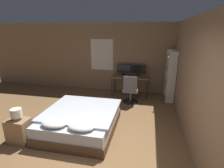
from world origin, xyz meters
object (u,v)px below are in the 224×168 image
at_px(monitor_right, 138,69).
at_px(computer_mouse, 137,78).
at_px(bedside_lamp, 16,113).
at_px(keyboard, 129,78).
at_px(desk, 130,79).
at_px(bed, 81,120).
at_px(nightstand, 19,131).
at_px(office_chair, 130,92).
at_px(monitor_left, 124,69).
at_px(bookshelf, 171,74).

distance_m(monitor_right, computer_mouse, 0.50).
xyz_separation_m(bedside_lamp, monitor_right, (2.33, 3.78, 0.26)).
bearing_deg(keyboard, desk, 90.00).
bearing_deg(bed, nightstand, -146.36).
bearing_deg(computer_mouse, nightstand, -124.75).
bearing_deg(office_chair, nightstand, -128.31).
relative_size(monitor_left, office_chair, 0.57).
relative_size(bedside_lamp, bookshelf, 0.14).
bearing_deg(keyboard, office_chair, -79.41).
distance_m(keyboard, bookshelf, 1.45).
xyz_separation_m(monitor_right, keyboard, (-0.29, -0.45, -0.23)).
relative_size(monitor_left, computer_mouse, 7.85).
bearing_deg(bed, office_chair, 62.72).
relative_size(nightstand, bedside_lamp, 2.20).
bearing_deg(bedside_lamp, keyboard, 58.47).
xyz_separation_m(nightstand, computer_mouse, (2.31, 3.32, 0.47)).
distance_m(desk, office_chair, 0.87).
relative_size(nightstand, keyboard, 1.56).
bearing_deg(bookshelf, nightstand, -136.75).
relative_size(monitor_left, keyboard, 1.56).
bearing_deg(computer_mouse, bookshelf, -2.98).
height_order(desk, monitor_right, monitor_right).
bearing_deg(desk, office_chair, -82.26).
relative_size(bedside_lamp, office_chair, 0.26).
xyz_separation_m(nightstand, office_chair, (2.15, 2.72, 0.12)).
bearing_deg(keyboard, bookshelf, -2.42).
height_order(monitor_left, computer_mouse, monitor_left).
distance_m(desk, computer_mouse, 0.36).
xyz_separation_m(nightstand, bookshelf, (3.47, 3.26, 0.69)).
xyz_separation_m(bed, office_chair, (1.01, 1.97, 0.14)).
distance_m(nightstand, monitor_right, 4.49).
xyz_separation_m(nightstand, monitor_left, (1.75, 3.78, 0.69)).
height_order(nightstand, computer_mouse, computer_mouse).
bearing_deg(monitor_right, office_chair, -99.36).
height_order(monitor_left, office_chair, monitor_left).
bearing_deg(monitor_left, monitor_right, 0.00).
height_order(bed, bedside_lamp, bedside_lamp).
distance_m(monitor_right, keyboard, 0.58).
relative_size(monitor_right, bookshelf, 0.31).
bearing_deg(office_chair, desk, 97.74).
bearing_deg(keyboard, bed, -109.37).
bearing_deg(computer_mouse, monitor_left, 140.53).
distance_m(bed, bedside_lamp, 1.44).
relative_size(nightstand, monitor_right, 1.00).
bearing_deg(nightstand, office_chair, 51.69).
height_order(bedside_lamp, monitor_left, monitor_left).
relative_size(bedside_lamp, computer_mouse, 3.57).
relative_size(monitor_right, office_chair, 0.57).
bearing_deg(desk, bedside_lamp, -119.88).
height_order(monitor_left, keyboard, monitor_left).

